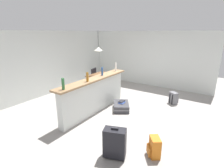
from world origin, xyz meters
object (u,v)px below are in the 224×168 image
at_px(pendant_lamp, 98,49).
at_px(suitcase_upright_black, 115,143).
at_px(bottle_amber, 87,77).
at_px(backpack_grey, 173,98).
at_px(suitcase_flat_charcoal, 121,106).
at_px(bottle_blue, 102,71).
at_px(backpack_orange, 154,147).
at_px(dining_chair_near_partition, 112,82).
at_px(bottle_green, 63,84).
at_px(dining_table, 101,77).
at_px(bottle_white, 116,67).
at_px(book_stack, 122,102).
at_px(dining_chair_far_side, 92,77).

height_order(pendant_lamp, suitcase_upright_black, pendant_lamp).
bearing_deg(bottle_amber, backpack_grey, -37.71).
distance_m(bottle_amber, suitcase_flat_charcoal, 1.58).
distance_m(bottle_blue, backpack_orange, 2.88).
bearing_deg(dining_chair_near_partition, bottle_amber, -166.13).
bearing_deg(backpack_orange, suitcase_upright_black, 125.48).
xyz_separation_m(dining_chair_near_partition, backpack_grey, (0.38, -2.35, -0.31)).
xyz_separation_m(bottle_green, dining_table, (2.90, 1.05, -0.60)).
bearing_deg(suitcase_flat_charcoal, backpack_grey, -42.41).
xyz_separation_m(bottle_white, backpack_grey, (0.79, -1.92, -1.05)).
bearing_deg(backpack_orange, book_stack, 46.87).
xyz_separation_m(bottle_green, dining_chair_far_side, (3.02, 1.65, -0.73)).
height_order(bottle_white, pendant_lamp, pendant_lamp).
distance_m(bottle_amber, dining_table, 2.37).
bearing_deg(bottle_white, dining_chair_far_side, 71.08).
relative_size(dining_table, book_stack, 4.13).
distance_m(dining_chair_near_partition, book_stack, 1.48).
distance_m(backpack_orange, book_stack, 2.31).
bearing_deg(suitcase_upright_black, dining_table, 40.62).
relative_size(bottle_blue, pendant_lamp, 0.33).
distance_m(bottle_green, suitcase_upright_black, 1.84).
relative_size(backpack_grey, book_stack, 1.58).
relative_size(bottle_amber, dining_chair_far_side, 0.28).
xyz_separation_m(suitcase_flat_charcoal, book_stack, (0.03, 0.00, 0.14)).
bearing_deg(book_stack, suitcase_upright_black, -153.18).
xyz_separation_m(bottle_blue, dining_table, (1.24, 0.99, -0.59)).
height_order(dining_chair_near_partition, backpack_orange, dining_chair_near_partition).
bearing_deg(dining_chair_near_partition, backpack_orange, -133.54).
bearing_deg(bottle_blue, bottle_amber, -174.52).
distance_m(bottle_green, backpack_grey, 3.90).
distance_m(bottle_amber, bottle_blue, 0.80).
distance_m(dining_chair_far_side, pendant_lamp, 1.38).
relative_size(dining_table, dining_chair_far_side, 1.18).
distance_m(pendant_lamp, backpack_orange, 4.55).
height_order(dining_table, dining_chair_near_partition, dining_chair_near_partition).
bearing_deg(bottle_white, dining_table, 66.70).
relative_size(pendant_lamp, suitcase_upright_black, 1.22).
xyz_separation_m(dining_table, backpack_orange, (-2.62, -3.30, -0.44)).
relative_size(dining_table, backpack_orange, 2.62).
relative_size(dining_table, suitcase_flat_charcoal, 1.25).
xyz_separation_m(dining_chair_near_partition, dining_chair_far_side, (0.14, 1.16, 0.00)).
bearing_deg(suitcase_flat_charcoal, dining_chair_near_partition, 45.07).
bearing_deg(backpack_grey, book_stack, 136.86).
xyz_separation_m(dining_chair_near_partition, suitcase_upright_black, (-3.06, -2.08, -0.19)).
xyz_separation_m(bottle_amber, book_stack, (1.00, -0.55, -0.98)).
height_order(bottle_blue, suitcase_upright_black, bottle_blue).
height_order(suitcase_upright_black, backpack_orange, suitcase_upright_black).
bearing_deg(bottle_blue, dining_chair_far_side, 49.48).
distance_m(dining_chair_near_partition, pendant_lamp, 1.44).
bearing_deg(pendant_lamp, backpack_grey, -82.74).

